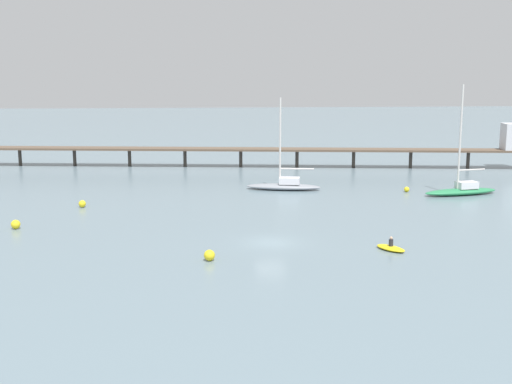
{
  "coord_description": "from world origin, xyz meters",
  "views": [
    {
      "loc": [
        -5.57,
        -54.33,
        14.51
      ],
      "look_at": [
        0.0,
        15.45,
        1.5
      ],
      "focal_mm": 46.63,
      "sensor_mm": 36.0,
      "label": 1
    }
  ],
  "objects_px": {
    "sailboat_gray": "(285,184)",
    "mooring_buoy_near": "(209,255)",
    "mooring_buoy_far": "(82,204)",
    "sailboat_green": "(462,189)",
    "mooring_buoy_inner": "(407,189)",
    "pier": "(317,146)",
    "dinghy_yellow": "(391,248)",
    "mooring_buoy_mid": "(16,224)"
  },
  "relations": [
    {
      "from": "sailboat_green",
      "to": "mooring_buoy_mid",
      "type": "height_order",
      "value": "sailboat_green"
    },
    {
      "from": "dinghy_yellow",
      "to": "mooring_buoy_inner",
      "type": "height_order",
      "value": "dinghy_yellow"
    },
    {
      "from": "mooring_buoy_far",
      "to": "mooring_buoy_inner",
      "type": "bearing_deg",
      "value": 9.2
    },
    {
      "from": "dinghy_yellow",
      "to": "mooring_buoy_near",
      "type": "relative_size",
      "value": 3.42
    },
    {
      "from": "pier",
      "to": "mooring_buoy_mid",
      "type": "bearing_deg",
      "value": -133.5
    },
    {
      "from": "pier",
      "to": "dinghy_yellow",
      "type": "height_order",
      "value": "pier"
    },
    {
      "from": "sailboat_green",
      "to": "dinghy_yellow",
      "type": "xyz_separation_m",
      "value": [
        -14.97,
        -23.02,
        -0.52
      ]
    },
    {
      "from": "sailboat_gray",
      "to": "mooring_buoy_near",
      "type": "bearing_deg",
      "value": -107.61
    },
    {
      "from": "dinghy_yellow",
      "to": "mooring_buoy_far",
      "type": "relative_size",
      "value": 3.86
    },
    {
      "from": "mooring_buoy_mid",
      "to": "mooring_buoy_inner",
      "type": "height_order",
      "value": "mooring_buoy_mid"
    },
    {
      "from": "sailboat_green",
      "to": "pier",
      "type": "bearing_deg",
      "value": 119.89
    },
    {
      "from": "dinghy_yellow",
      "to": "mooring_buoy_mid",
      "type": "relative_size",
      "value": 3.46
    },
    {
      "from": "mooring_buoy_mid",
      "to": "mooring_buoy_far",
      "type": "bearing_deg",
      "value": 64.85
    },
    {
      "from": "sailboat_green",
      "to": "dinghy_yellow",
      "type": "distance_m",
      "value": 27.46
    },
    {
      "from": "mooring_buoy_mid",
      "to": "mooring_buoy_inner",
      "type": "relative_size",
      "value": 1.33
    },
    {
      "from": "mooring_buoy_far",
      "to": "mooring_buoy_near",
      "type": "height_order",
      "value": "mooring_buoy_near"
    },
    {
      "from": "pier",
      "to": "sailboat_green",
      "type": "xyz_separation_m",
      "value": [
        13.18,
        -22.93,
        -2.46
      ]
    },
    {
      "from": "mooring_buoy_inner",
      "to": "mooring_buoy_far",
      "type": "relative_size",
      "value": 0.84
    },
    {
      "from": "sailboat_gray",
      "to": "mooring_buoy_far",
      "type": "height_order",
      "value": "sailboat_gray"
    },
    {
      "from": "sailboat_green",
      "to": "dinghy_yellow",
      "type": "bearing_deg",
      "value": -123.04
    },
    {
      "from": "sailboat_gray",
      "to": "mooring_buoy_mid",
      "type": "xyz_separation_m",
      "value": [
        -27.12,
        -18.01,
        -0.24
      ]
    },
    {
      "from": "mooring_buoy_mid",
      "to": "mooring_buoy_near",
      "type": "relative_size",
      "value": 0.99
    },
    {
      "from": "sailboat_gray",
      "to": "mooring_buoy_near",
      "type": "height_order",
      "value": "sailboat_gray"
    },
    {
      "from": "sailboat_green",
      "to": "mooring_buoy_near",
      "type": "bearing_deg",
      "value": -140.07
    },
    {
      "from": "mooring_buoy_inner",
      "to": "mooring_buoy_near",
      "type": "height_order",
      "value": "mooring_buoy_near"
    },
    {
      "from": "dinghy_yellow",
      "to": "mooring_buoy_inner",
      "type": "bearing_deg",
      "value": 70.17
    },
    {
      "from": "pier",
      "to": "mooring_buoy_far",
      "type": "bearing_deg",
      "value": -138.16
    },
    {
      "from": "dinghy_yellow",
      "to": "mooring_buoy_inner",
      "type": "relative_size",
      "value": 4.62
    },
    {
      "from": "dinghy_yellow",
      "to": "mooring_buoy_far",
      "type": "bearing_deg",
      "value": 145.47
    },
    {
      "from": "dinghy_yellow",
      "to": "mooring_buoy_far",
      "type": "xyz_separation_m",
      "value": [
        -28.0,
        19.27,
        0.17
      ]
    },
    {
      "from": "sailboat_green",
      "to": "mooring_buoy_far",
      "type": "distance_m",
      "value": 43.14
    },
    {
      "from": "pier",
      "to": "dinghy_yellow",
      "type": "xyz_separation_m",
      "value": [
        -1.79,
        -45.94,
        -2.98
      ]
    },
    {
      "from": "mooring_buoy_mid",
      "to": "mooring_buoy_near",
      "type": "bearing_deg",
      "value": -33.62
    },
    {
      "from": "sailboat_green",
      "to": "mooring_buoy_far",
      "type": "height_order",
      "value": "sailboat_green"
    },
    {
      "from": "pier",
      "to": "sailboat_gray",
      "type": "relative_size",
      "value": 7.71
    },
    {
      "from": "mooring_buoy_mid",
      "to": "mooring_buoy_far",
      "type": "height_order",
      "value": "mooring_buoy_mid"
    },
    {
      "from": "sailboat_gray",
      "to": "mooring_buoy_far",
      "type": "bearing_deg",
      "value": -159.15
    },
    {
      "from": "pier",
      "to": "sailboat_gray",
      "type": "height_order",
      "value": "sailboat_gray"
    },
    {
      "from": "mooring_buoy_mid",
      "to": "mooring_buoy_far",
      "type": "distance_m",
      "value": 10.33
    },
    {
      "from": "sailboat_green",
      "to": "mooring_buoy_inner",
      "type": "xyz_separation_m",
      "value": [
        -5.85,
        2.26,
        -0.41
      ]
    },
    {
      "from": "mooring_buoy_inner",
      "to": "sailboat_gray",
      "type": "bearing_deg",
      "value": 169.59
    },
    {
      "from": "sailboat_gray",
      "to": "sailboat_green",
      "type": "distance_m",
      "value": 20.83
    }
  ]
}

